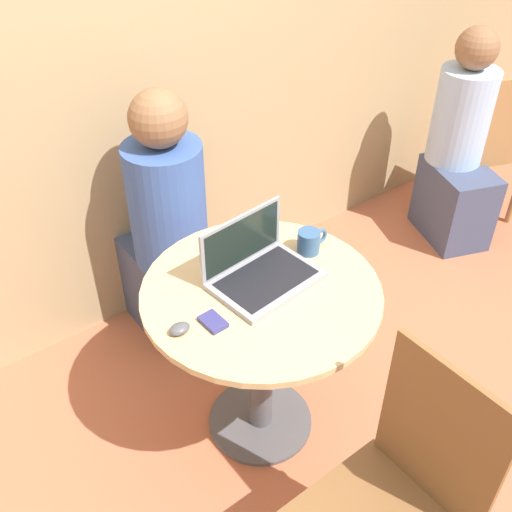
{
  "coord_description": "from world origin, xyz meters",
  "views": [
    {
      "loc": [
        -0.91,
        -1.18,
        2.02
      ],
      "look_at": [
        0.02,
        0.05,
        0.81
      ],
      "focal_mm": 42.0,
      "sensor_mm": 36.0,
      "label": 1
    }
  ],
  "objects_px": {
    "laptop": "(259,268)",
    "person_seated": "(165,238)",
    "chair_empty": "(398,504)",
    "cell_phone": "(213,322)"
  },
  "relations": [
    {
      "from": "laptop",
      "to": "person_seated",
      "type": "xyz_separation_m",
      "value": [
        -0.01,
        0.65,
        -0.25
      ]
    },
    {
      "from": "cell_phone",
      "to": "person_seated",
      "type": "bearing_deg",
      "value": 72.28
    },
    {
      "from": "chair_empty",
      "to": "cell_phone",
      "type": "bearing_deg",
      "value": 101.61
    },
    {
      "from": "laptop",
      "to": "chair_empty",
      "type": "bearing_deg",
      "value": -97.87
    },
    {
      "from": "cell_phone",
      "to": "person_seated",
      "type": "height_order",
      "value": "person_seated"
    },
    {
      "from": "cell_phone",
      "to": "chair_empty",
      "type": "height_order",
      "value": "chair_empty"
    },
    {
      "from": "laptop",
      "to": "chair_empty",
      "type": "relative_size",
      "value": 0.4
    },
    {
      "from": "chair_empty",
      "to": "person_seated",
      "type": "height_order",
      "value": "person_seated"
    },
    {
      "from": "person_seated",
      "to": "cell_phone",
      "type": "bearing_deg",
      "value": -107.72
    },
    {
      "from": "cell_phone",
      "to": "chair_empty",
      "type": "distance_m",
      "value": 0.74
    }
  ]
}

